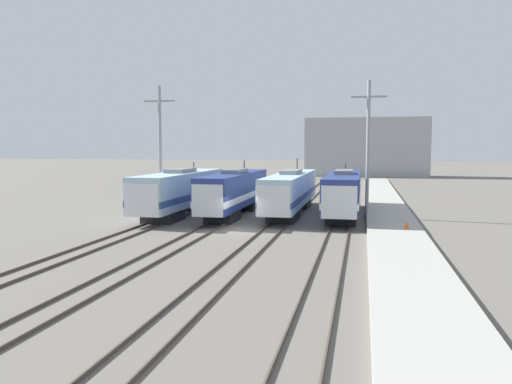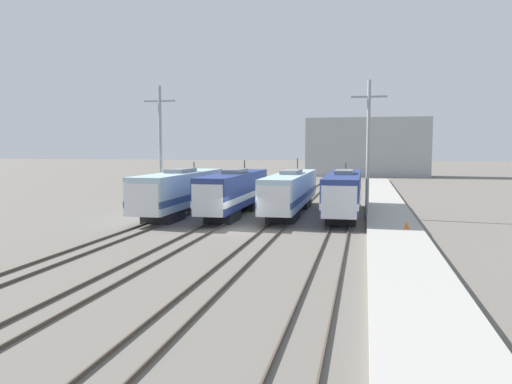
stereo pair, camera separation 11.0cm
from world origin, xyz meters
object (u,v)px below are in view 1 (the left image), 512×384
object	(u,v)px
locomotive_center_right	(290,191)
traffic_cone	(407,225)
locomotive_center_left	(234,192)
locomotive_far_right	(343,193)
catenary_tower_right	(368,146)
locomotive_far_left	(179,192)
catenary_tower_left	(160,146)

from	to	relation	value
locomotive_center_right	traffic_cone	distance (m)	13.33
locomotive_center_left	locomotive_far_right	xyz separation A→B (m)	(9.91, 1.29, -0.01)
locomotive_center_right	catenary_tower_right	world-z (taller)	catenary_tower_right
locomotive_far_left	locomotive_center_right	xyz separation A→B (m)	(9.91, 3.10, -0.08)
locomotive_center_left	locomotive_center_right	distance (m)	5.40
catenary_tower_left	locomotive_far_right	bearing A→B (deg)	-0.01
catenary_tower_left	locomotive_center_left	bearing A→B (deg)	-9.52
locomotive_far_left	locomotive_far_right	xyz separation A→B (m)	(14.87, 2.24, -0.04)
locomotive_far_left	catenary_tower_left	size ratio (longest dim) A/B	1.39
catenary_tower_left	traffic_cone	size ratio (longest dim) A/B	21.89
catenary_tower_left	catenary_tower_right	xyz separation A→B (m)	(19.69, 0.00, 0.00)
locomotive_center_left	locomotive_far_right	distance (m)	9.99
locomotive_center_right	catenary_tower_right	distance (m)	8.26
locomotive_far_right	catenary_tower_left	size ratio (longest dim) A/B	1.43
locomotive_far_left	traffic_cone	xyz separation A→B (m)	(19.77, -5.76, -1.56)
locomotive_center_left	locomotive_far_right	world-z (taller)	locomotive_center_left
traffic_cone	locomotive_center_left	bearing A→B (deg)	155.61
locomotive_far_left	traffic_cone	bearing A→B (deg)	-16.25
catenary_tower_left	traffic_cone	xyz separation A→B (m)	(22.51, -8.00, -5.72)
locomotive_far_left	locomotive_far_right	size ratio (longest dim) A/B	0.97
locomotive_center_left	catenary_tower_right	distance (m)	12.77
catenary_tower_right	traffic_cone	distance (m)	10.23
locomotive_center_left	catenary_tower_left	xyz separation A→B (m)	(-7.70, 1.29, 4.19)
locomotive_center_left	locomotive_far_left	bearing A→B (deg)	-169.12
locomotive_center_right	catenary_tower_left	distance (m)	13.37
locomotive_center_left	locomotive_center_right	world-z (taller)	locomotive_center_right
locomotive_center_left	catenary_tower_right	bearing A→B (deg)	6.14
locomotive_far_right	traffic_cone	xyz separation A→B (m)	(4.90, -8.00, -1.52)
locomotive_center_right	locomotive_far_left	bearing A→B (deg)	-162.66
locomotive_far_left	catenary_tower_right	distance (m)	17.59
locomotive_far_right	catenary_tower_right	xyz separation A→B (m)	(2.08, 0.00, 4.20)
locomotive_center_right	locomotive_far_right	distance (m)	5.03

